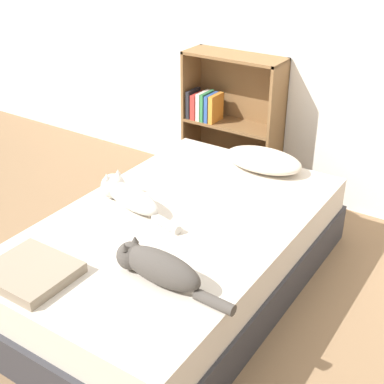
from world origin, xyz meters
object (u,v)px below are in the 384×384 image
at_px(cat_dark, 157,267).
at_px(cat_light, 128,196).
at_px(bookshelf, 231,120).
at_px(bed, 177,254).
at_px(pillow, 263,160).

bearing_deg(cat_dark, cat_light, -37.69).
bearing_deg(bookshelf, bed, -72.78).
relative_size(bed, cat_light, 3.25).
bearing_deg(bookshelf, cat_dark, -70.45).
xyz_separation_m(cat_light, bookshelf, (-0.08, 1.27, 0.02)).
relative_size(cat_light, bookshelf, 0.61).
xyz_separation_m(bed, bookshelf, (-0.39, 1.25, 0.30)).
distance_m(bed, bookshelf, 1.34).
height_order(cat_light, cat_dark, cat_light).
xyz_separation_m(pillow, cat_light, (-0.41, -0.83, 0.00)).
height_order(bed, bookshelf, bookshelf).
bearing_deg(cat_dark, bookshelf, -68.01).
height_order(pillow, cat_dark, cat_dark).
bearing_deg(cat_light, bookshelf, -73.49).
bearing_deg(pillow, cat_dark, -84.41).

